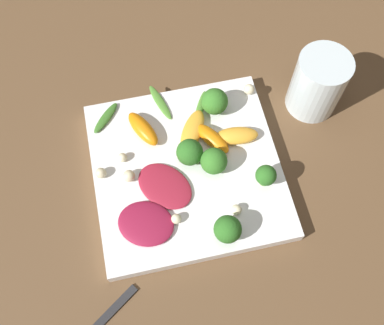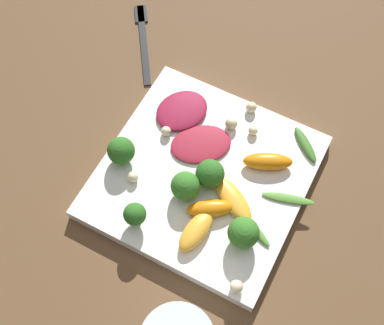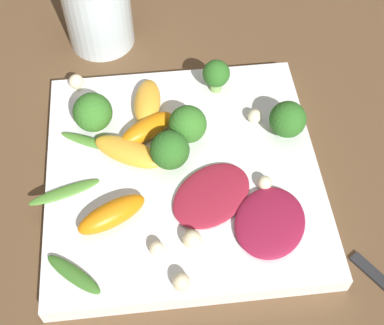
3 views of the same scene
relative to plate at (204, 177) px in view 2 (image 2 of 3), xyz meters
name	(u,v)px [view 2 (image 2 of 3)]	position (x,y,z in m)	size (l,w,h in m)	color
ground_plane	(204,180)	(0.00, 0.00, -0.01)	(2.40, 2.40, 0.00)	brown
plate	(204,177)	(0.00, 0.00, 0.00)	(0.28, 0.28, 0.02)	white
fork	(143,34)	(-0.21, 0.19, -0.01)	(0.11, 0.15, 0.01)	#262628
radicchio_leaf_0	(182,111)	(-0.08, 0.08, 0.02)	(0.10, 0.10, 0.01)	maroon
radicchio_leaf_1	(201,144)	(-0.02, 0.04, 0.01)	(0.11, 0.10, 0.01)	maroon
orange_segment_0	(196,231)	(0.03, -0.09, 0.02)	(0.04, 0.07, 0.02)	#FCAD33
orange_segment_1	(211,208)	(0.03, -0.05, 0.02)	(0.07, 0.06, 0.02)	orange
orange_segment_2	(268,161)	(0.07, 0.05, 0.02)	(0.07, 0.05, 0.02)	orange
orange_segment_3	(233,200)	(0.05, -0.02, 0.02)	(0.08, 0.06, 0.02)	#FCAD33
broccoli_floret_0	(243,233)	(0.09, -0.06, 0.04)	(0.04, 0.04, 0.05)	#7A9E51
broccoli_floret_1	(135,215)	(-0.05, -0.11, 0.03)	(0.03, 0.03, 0.04)	#84AD5B
broccoli_floret_2	(185,186)	(-0.01, -0.04, 0.03)	(0.04, 0.04, 0.04)	#7A9E51
broccoli_floret_3	(210,174)	(0.01, -0.01, 0.03)	(0.04, 0.04, 0.04)	#84AD5B
broccoli_floret_4	(121,151)	(-0.11, -0.03, 0.03)	(0.04, 0.04, 0.04)	#84AD5B
arugula_sprig_0	(253,226)	(0.09, -0.04, 0.01)	(0.07, 0.04, 0.01)	#518E33
arugula_sprig_1	(288,199)	(0.12, 0.02, 0.01)	(0.07, 0.03, 0.00)	#518E33
arugula_sprig_2	(305,145)	(0.11, 0.11, 0.01)	(0.06, 0.05, 0.01)	#3D7528
macadamia_nut_0	(251,107)	(0.01, 0.13, 0.02)	(0.02, 0.02, 0.02)	beige
macadamia_nut_1	(166,131)	(-0.08, 0.03, 0.02)	(0.01, 0.01, 0.01)	beige
macadamia_nut_2	(231,123)	(0.00, 0.09, 0.02)	(0.02, 0.02, 0.02)	beige
macadamia_nut_3	(133,177)	(-0.08, -0.05, 0.02)	(0.02, 0.02, 0.02)	beige
macadamia_nut_4	(236,287)	(0.11, -0.13, 0.02)	(0.02, 0.02, 0.02)	beige
macadamia_nut_5	(253,131)	(0.03, 0.09, 0.02)	(0.01, 0.01, 0.01)	beige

